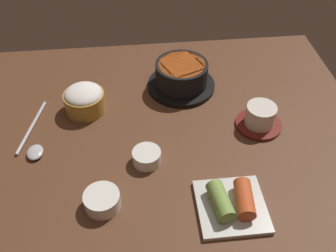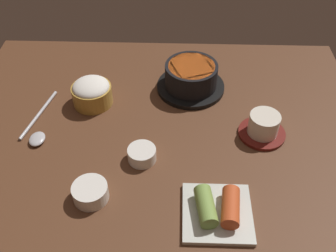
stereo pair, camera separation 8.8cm
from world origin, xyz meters
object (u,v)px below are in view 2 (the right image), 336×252
(rice_bowl, at_px, (92,92))
(tea_cup_with_saucer, at_px, (263,126))
(spoon, at_px, (38,130))
(kimchi_plate, at_px, (218,210))
(side_bowl_near, at_px, (90,192))
(banchan_cup_center, at_px, (142,154))
(stone_pot, at_px, (191,78))

(rice_bowl, xyz_separation_m, tea_cup_with_saucer, (0.41, -0.10, -0.01))
(rice_bowl, relative_size, spoon, 0.50)
(tea_cup_with_saucer, relative_size, kimchi_plate, 0.82)
(rice_bowl, xyz_separation_m, kimchi_plate, (0.30, -0.33, -0.02))
(side_bowl_near, bearing_deg, banchan_cup_center, 48.24)
(kimchi_plate, bearing_deg, stone_pot, 96.91)
(rice_bowl, height_order, tea_cup_with_saucer, rice_bowl)
(stone_pot, relative_size, tea_cup_with_saucer, 1.63)
(rice_bowl, height_order, kimchi_plate, rice_bowl)
(banchan_cup_center, relative_size, spoon, 0.31)
(stone_pot, relative_size, kimchi_plate, 1.34)
(rice_bowl, height_order, spoon, rice_bowl)
(kimchi_plate, bearing_deg, banchan_cup_center, 138.62)
(rice_bowl, bearing_deg, side_bowl_near, -81.04)
(tea_cup_with_saucer, height_order, spoon, tea_cup_with_saucer)
(spoon, bearing_deg, stone_pot, 26.00)
(banchan_cup_center, distance_m, kimchi_plate, 0.21)
(rice_bowl, distance_m, side_bowl_near, 0.30)
(stone_pot, height_order, tea_cup_with_saucer, stone_pot)
(banchan_cup_center, distance_m, spoon, 0.26)
(stone_pot, distance_m, tea_cup_with_saucer, 0.24)
(kimchi_plate, xyz_separation_m, side_bowl_near, (-0.25, 0.03, 0.00))
(stone_pot, relative_size, side_bowl_near, 2.49)
(kimchi_plate, height_order, spoon, kimchi_plate)
(kimchi_plate, xyz_separation_m, spoon, (-0.41, 0.22, -0.01))
(stone_pot, bearing_deg, banchan_cup_center, -113.20)
(rice_bowl, xyz_separation_m, spoon, (-0.11, -0.11, -0.03))
(banchan_cup_center, xyz_separation_m, spoon, (-0.25, 0.08, -0.01))
(tea_cup_with_saucer, distance_m, banchan_cup_center, 0.29)
(rice_bowl, relative_size, tea_cup_with_saucer, 0.91)
(rice_bowl, xyz_separation_m, side_bowl_near, (0.05, -0.29, -0.02))
(spoon, bearing_deg, tea_cup_with_saucer, 0.91)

